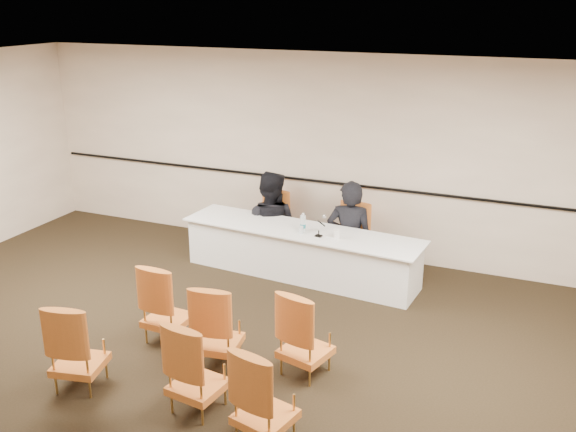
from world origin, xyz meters
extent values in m
plane|color=black|center=(0.00, 0.00, 0.00)|extent=(10.00, 10.00, 0.00)
plane|color=silver|center=(0.00, 0.00, 3.00)|extent=(10.00, 10.00, 0.00)
cube|color=beige|center=(0.00, 4.00, 1.50)|extent=(10.00, 0.04, 3.00)
cube|color=black|center=(0.00, 3.96, 1.10)|extent=(9.80, 0.04, 0.03)
imported|color=black|center=(0.47, 3.42, 0.40)|extent=(0.73, 0.53, 1.84)
imported|color=black|center=(-0.83, 3.52, 0.37)|extent=(0.95, 0.77, 1.85)
cube|color=white|center=(0.34, 2.91, 0.69)|extent=(0.32, 0.25, 0.00)
cylinder|color=silver|center=(-0.03, 2.79, 0.74)|extent=(0.09, 0.09, 0.10)
cylinder|color=white|center=(0.48, 2.79, 0.75)|extent=(0.09, 0.09, 0.13)
camera|label=1|loc=(2.99, -4.79, 3.74)|focal=40.00mm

